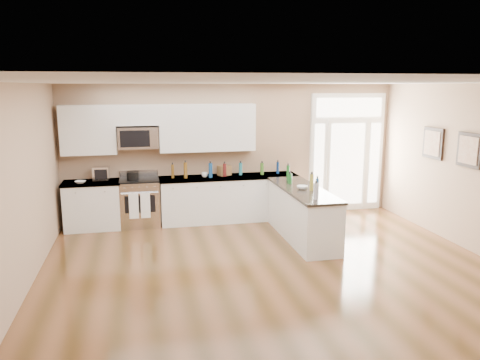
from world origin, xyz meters
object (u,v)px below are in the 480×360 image
Objects in this scene: toaster_oven at (101,173)px; peninsula_cabinet at (302,215)px; kitchen_range at (140,202)px; stockpot at (133,176)px.

peninsula_cabinet is at bearing -18.28° from toaster_oven.
stockpot is (-0.12, -0.07, 0.56)m from kitchen_range.
peninsula_cabinet is at bearing -24.63° from stockpot.
peninsula_cabinet is 3.23m from kitchen_range.
stockpot is at bearing -12.60° from toaster_oven.
toaster_oven reaches higher than kitchen_range.
toaster_oven reaches higher than stockpot.
toaster_oven is at bearing 162.15° from stockpot.
stockpot is (-3.01, 1.38, 0.60)m from peninsula_cabinet.
toaster_oven is at bearing 156.46° from peninsula_cabinet.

